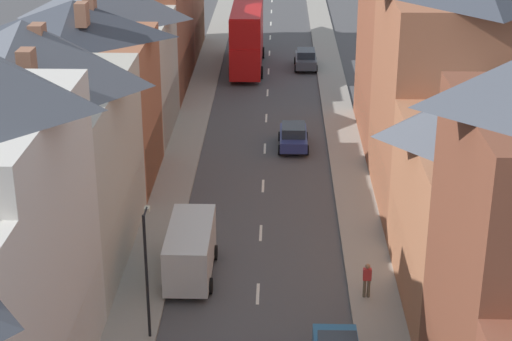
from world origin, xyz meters
TOP-DOWN VIEW (x-y plane):
  - pavement_left at (-5.10, 38.00)m, footprint 2.20×104.00m
  - pavement_right at (5.10, 38.00)m, footprint 2.20×104.00m
  - centre_line_dashes at (0.00, 36.00)m, footprint 0.14×97.80m
  - terrace_row_left at (-10.18, 26.13)m, footprint 8.00×76.62m
  - double_decker_bus_lead at (-1.81, 54.92)m, footprint 2.74×10.80m
  - car_near_blue at (3.10, 55.04)m, footprint 1.90×4.03m
  - car_parked_right_a at (1.80, 36.18)m, footprint 1.90×3.94m
  - delivery_van at (-3.10, 19.60)m, footprint 2.20×5.20m
  - pedestrian_mid_left at (4.72, 17.65)m, footprint 0.36×0.22m
  - street_lamp at (-4.25, 14.51)m, footprint 0.20×1.12m

SIDE VIEW (x-z plane):
  - centre_line_dashes at x=0.00m, z-range 0.00..0.01m
  - pavement_left at x=-5.10m, z-range 0.00..0.14m
  - pavement_right at x=5.10m, z-range 0.00..0.14m
  - car_parked_right_a at x=1.80m, z-range 0.01..1.58m
  - car_near_blue at x=3.10m, z-range 0.01..1.65m
  - pedestrian_mid_left at x=4.72m, z-range 0.23..1.84m
  - delivery_van at x=-3.10m, z-range 0.13..2.54m
  - double_decker_bus_lead at x=-1.81m, z-range 0.17..5.47m
  - street_lamp at x=-4.25m, z-range 0.49..5.99m
  - terrace_row_left at x=-10.18m, z-range -0.82..12.79m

